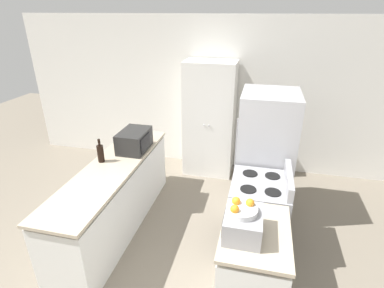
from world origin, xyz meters
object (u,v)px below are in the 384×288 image
object	(u,v)px
refrigerator	(265,155)
wine_bottle	(101,153)
toaster_oven	(243,224)
pantry_cabinet	(210,119)
microwave	(134,140)
stove	(257,215)
fruit_bowl	(242,209)

from	to	relation	value
refrigerator	wine_bottle	distance (m)	2.15
wine_bottle	toaster_oven	distance (m)	2.07
pantry_cabinet	toaster_oven	world-z (taller)	pantry_cabinet
microwave	toaster_oven	size ratio (longest dim) A/B	1.28
pantry_cabinet	wine_bottle	size ratio (longest dim) A/B	6.27
microwave	wine_bottle	xyz separation A→B (m)	(-0.27, -0.42, -0.02)
stove	toaster_oven	bearing A→B (deg)	-98.74
wine_bottle	stove	bearing A→B (deg)	-1.60
microwave	fruit_bowl	distance (m)	2.05
microwave	fruit_bowl	world-z (taller)	fruit_bowl
wine_bottle	fruit_bowl	xyz separation A→B (m)	(1.82, -0.92, 0.13)
microwave	fruit_bowl	xyz separation A→B (m)	(1.55, -1.35, 0.11)
stove	microwave	bearing A→B (deg)	164.27
microwave	toaster_oven	xyz separation A→B (m)	(1.57, -1.36, -0.03)
pantry_cabinet	refrigerator	xyz separation A→B (m)	(0.93, -0.96, -0.10)
pantry_cabinet	microwave	bearing A→B (deg)	-122.30
stove	wine_bottle	size ratio (longest dim) A/B	3.45
refrigerator	pantry_cabinet	bearing A→B (deg)	134.15
pantry_cabinet	microwave	world-z (taller)	pantry_cabinet
wine_bottle	fruit_bowl	bearing A→B (deg)	-26.96
wine_bottle	refrigerator	bearing A→B (deg)	20.07
stove	fruit_bowl	bearing A→B (deg)	-100.23
toaster_oven	wine_bottle	bearing A→B (deg)	152.96
pantry_cabinet	wine_bottle	bearing A→B (deg)	-122.42
microwave	stove	bearing A→B (deg)	-15.73
refrigerator	fruit_bowl	xyz separation A→B (m)	(-0.19, -1.66, 0.29)
stove	fruit_bowl	world-z (taller)	fruit_bowl
pantry_cabinet	toaster_oven	xyz separation A→B (m)	(0.76, -2.64, 0.04)
stove	microwave	world-z (taller)	microwave
pantry_cabinet	stove	world-z (taller)	pantry_cabinet
pantry_cabinet	refrigerator	bearing A→B (deg)	-45.85
fruit_bowl	pantry_cabinet	bearing A→B (deg)	105.76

